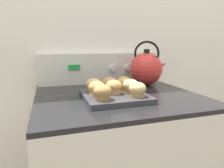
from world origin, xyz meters
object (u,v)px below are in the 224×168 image
at_px(muffin_r1_c0, 97,88).
at_px(tea_kettle, 146,68).
at_px(muffin_pan, 115,96).
at_px(muffin_r2_c1, 109,84).
at_px(muffin_r2_c0, 93,85).
at_px(muffin_r0_c0, 103,92).
at_px(muffin_r1_c1, 114,87).
at_px(muffin_r1_c2, 131,86).
at_px(muffin_r0_c2, 137,90).
at_px(muffin_r2_c2, 124,83).

distance_m(muffin_r1_c0, tea_kettle, 0.42).
bearing_deg(tea_kettle, muffin_pan, -139.62).
bearing_deg(muffin_r2_c1, muffin_pan, -89.35).
bearing_deg(muffin_r2_c0, muffin_r2_c1, 1.12).
bearing_deg(muffin_pan, muffin_r2_c0, 135.74).
distance_m(muffin_r0_c0, tea_kettle, 0.46).
bearing_deg(muffin_r1_c0, muffin_r2_c0, 88.64).
bearing_deg(muffin_r2_c0, muffin_r1_c0, -91.36).
bearing_deg(muffin_r2_c1, muffin_r1_c1, -90.99).
xyz_separation_m(muffin_r2_c1, tea_kettle, (0.27, 0.15, 0.05)).
distance_m(muffin_r1_c1, muffin_r1_c2, 0.08).
distance_m(muffin_r2_c0, muffin_r2_c1, 0.08).
bearing_deg(muffin_r0_c2, muffin_r2_c1, 116.18).
distance_m(muffin_r1_c2, muffin_r2_c0, 0.17).
bearing_deg(muffin_r1_c1, muffin_r0_c2, -45.15).
xyz_separation_m(muffin_r0_c2, tea_kettle, (0.20, 0.30, 0.05)).
xyz_separation_m(muffin_pan, muffin_r2_c0, (-0.08, 0.08, 0.04)).
distance_m(muffin_r2_c2, tea_kettle, 0.25).
xyz_separation_m(muffin_pan, muffin_r1_c1, (-0.00, 0.00, 0.04)).
distance_m(muffin_pan, muffin_r1_c2, 0.08).
bearing_deg(muffin_r1_c0, muffin_r1_c1, 0.77).
bearing_deg(muffin_r2_c1, muffin_r0_c0, -115.85).
height_order(muffin_r1_c0, muffin_r1_c1, same).
height_order(muffin_r0_c0, muffin_r1_c0, same).
bearing_deg(muffin_r1_c1, tea_kettle, 39.92).
distance_m(muffin_r1_c1, muffin_r2_c0, 0.11).
distance_m(muffin_r2_c1, muffin_r2_c2, 0.07).
distance_m(muffin_pan, tea_kettle, 0.37).
relative_size(muffin_r2_c1, tea_kettle, 0.28).
xyz_separation_m(muffin_pan, muffin_r0_c0, (-0.08, -0.08, 0.04)).
bearing_deg(muffin_r0_c0, tea_kettle, 41.56).
bearing_deg(tea_kettle, muffin_r2_c0, -156.07).
relative_size(muffin_r1_c1, muffin_r2_c1, 1.00).
height_order(muffin_pan, muffin_r2_c0, muffin_r2_c0).
bearing_deg(muffin_r1_c2, muffin_r0_c0, -153.24).
relative_size(muffin_r0_c0, muffin_r1_c2, 1.00).
relative_size(muffin_r0_c0, muffin_r2_c1, 1.00).
relative_size(muffin_r1_c1, muffin_r2_c0, 1.00).
bearing_deg(muffin_r0_c2, muffin_pan, 134.72).
distance_m(muffin_r2_c0, muffin_r2_c2, 0.15).
relative_size(muffin_r1_c0, muffin_r1_c1, 1.00).
bearing_deg(muffin_r1_c2, muffin_r2_c0, 153.28).
distance_m(muffin_r0_c2, muffin_r1_c1, 0.11).
xyz_separation_m(muffin_r0_c2, muffin_r1_c2, (0.00, 0.07, 0.00)).
bearing_deg(muffin_r1_c1, muffin_r0_c0, -132.99).
height_order(muffin_pan, tea_kettle, tea_kettle).
bearing_deg(muffin_r1_c1, muffin_r2_c1, 89.01).
height_order(muffin_r1_c2, muffin_r2_c0, same).
bearing_deg(muffin_r0_c2, muffin_r2_c2, 90.02).
xyz_separation_m(muffin_r1_c0, tea_kettle, (0.35, 0.23, 0.05)).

